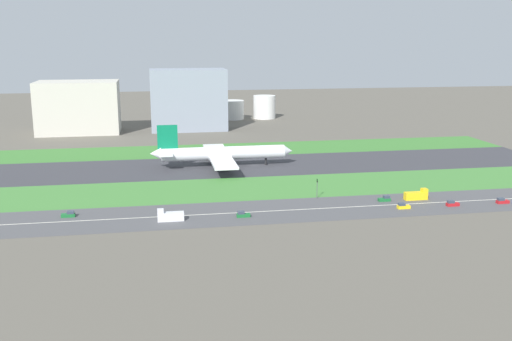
{
  "coord_description": "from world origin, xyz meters",
  "views": [
    {
      "loc": [
        -45.26,
        -259.63,
        57.28
      ],
      "look_at": [
        -5.66,
        -36.5,
        6.0
      ],
      "focal_mm": 41.12,
      "sensor_mm": 36.0,
      "label": 1
    }
  ],
  "objects_px": {
    "car_5": "(385,199)",
    "car_0": "(243,215)",
    "car_3": "(69,214)",
    "fuel_tank_west": "(232,110)",
    "hangar_building": "(188,100)",
    "fuel_tank_centre": "(264,107)",
    "terminal_building": "(79,107)",
    "car_4": "(403,206)",
    "truck_1": "(170,216)",
    "airliner": "(220,153)",
    "car_1": "(502,201)",
    "truck_0": "(416,195)",
    "car_2": "(452,204)",
    "traffic_light": "(317,187)"
  },
  "relations": [
    {
      "from": "car_4",
      "to": "fuel_tank_centre",
      "type": "relative_size",
      "value": 0.26
    },
    {
      "from": "fuel_tank_centre",
      "to": "airliner",
      "type": "bearing_deg",
      "value": -107.82
    },
    {
      "from": "hangar_building",
      "to": "terminal_building",
      "type": "bearing_deg",
      "value": 180.0
    },
    {
      "from": "truck_1",
      "to": "car_4",
      "type": "bearing_deg",
      "value": -180.0
    },
    {
      "from": "fuel_tank_centre",
      "to": "car_2",
      "type": "bearing_deg",
      "value": -84.87
    },
    {
      "from": "truck_0",
      "to": "car_3",
      "type": "distance_m",
      "value": 121.43
    },
    {
      "from": "truck_1",
      "to": "fuel_tank_west",
      "type": "distance_m",
      "value": 242.82
    },
    {
      "from": "hangar_building",
      "to": "car_3",
      "type": "bearing_deg",
      "value": -105.67
    },
    {
      "from": "car_3",
      "to": "car_2",
      "type": "distance_m",
      "value": 130.48
    },
    {
      "from": "car_3",
      "to": "car_0",
      "type": "xyz_separation_m",
      "value": [
        56.12,
        -10.0,
        0.0
      ]
    },
    {
      "from": "truck_0",
      "to": "car_1",
      "type": "bearing_deg",
      "value": -19.8
    },
    {
      "from": "car_2",
      "to": "terminal_building",
      "type": "xyz_separation_m",
      "value": [
        -146.55,
        192.0,
        14.92
      ]
    },
    {
      "from": "truck_1",
      "to": "car_4",
      "type": "distance_m",
      "value": 79.41
    },
    {
      "from": "hangar_building",
      "to": "car_4",
      "type": "bearing_deg",
      "value": -72.41
    },
    {
      "from": "airliner",
      "to": "car_0",
      "type": "distance_m",
      "value": 78.2
    },
    {
      "from": "car_5",
      "to": "car_3",
      "type": "height_order",
      "value": "same"
    },
    {
      "from": "car_1",
      "to": "fuel_tank_west",
      "type": "relative_size",
      "value": 0.26
    },
    {
      "from": "car_0",
      "to": "traffic_light",
      "type": "xyz_separation_m",
      "value": [
        30.24,
        17.99,
        3.37
      ]
    },
    {
      "from": "terminal_building",
      "to": "car_1",
      "type": "bearing_deg",
      "value": -49.21
    },
    {
      "from": "airliner",
      "to": "hangar_building",
      "type": "xyz_separation_m",
      "value": [
        -6.69,
        114.0,
        12.97
      ]
    },
    {
      "from": "fuel_tank_west",
      "to": "fuel_tank_centre",
      "type": "bearing_deg",
      "value": 0.0
    },
    {
      "from": "truck_1",
      "to": "terminal_building",
      "type": "relative_size",
      "value": 0.17
    },
    {
      "from": "car_4",
      "to": "car_2",
      "type": "bearing_deg",
      "value": -180.0
    },
    {
      "from": "fuel_tank_west",
      "to": "airliner",
      "type": "bearing_deg",
      "value": -99.76
    },
    {
      "from": "airliner",
      "to": "traffic_light",
      "type": "bearing_deg",
      "value": -64.5
    },
    {
      "from": "car_2",
      "to": "traffic_light",
      "type": "bearing_deg",
      "value": -22.36
    },
    {
      "from": "car_4",
      "to": "hangar_building",
      "type": "relative_size",
      "value": 0.09
    },
    {
      "from": "fuel_tank_west",
      "to": "car_1",
      "type": "bearing_deg",
      "value": -74.86
    },
    {
      "from": "car_1",
      "to": "car_5",
      "type": "bearing_deg",
      "value": -14.09
    },
    {
      "from": "airliner",
      "to": "car_3",
      "type": "xyz_separation_m",
      "value": [
        -57.73,
        -68.0,
        -5.31
      ]
    },
    {
      "from": "car_5",
      "to": "car_0",
      "type": "bearing_deg",
      "value": -169.36
    },
    {
      "from": "airliner",
      "to": "car_4",
      "type": "bearing_deg",
      "value": -55.22
    },
    {
      "from": "hangar_building",
      "to": "car_5",
      "type": "bearing_deg",
      "value": -72.24
    },
    {
      "from": "hangar_building",
      "to": "fuel_tank_west",
      "type": "xyz_separation_m",
      "value": [
        34.04,
        45.0,
        -12.45
      ]
    },
    {
      "from": "truck_0",
      "to": "car_2",
      "type": "height_order",
      "value": "truck_0"
    },
    {
      "from": "car_5",
      "to": "truck_0",
      "type": "bearing_deg",
      "value": -0.0
    },
    {
      "from": "car_0",
      "to": "terminal_building",
      "type": "height_order",
      "value": "terminal_building"
    },
    {
      "from": "car_0",
      "to": "hangar_building",
      "type": "xyz_separation_m",
      "value": [
        -5.07,
        192.0,
        18.27
      ]
    },
    {
      "from": "car_5",
      "to": "car_3",
      "type": "distance_m",
      "value": 109.35
    },
    {
      "from": "terminal_building",
      "to": "car_0",
      "type": "bearing_deg",
      "value": -69.29
    },
    {
      "from": "car_5",
      "to": "airliner",
      "type": "bearing_deg",
      "value": 127.2
    },
    {
      "from": "hangar_building",
      "to": "fuel_tank_centre",
      "type": "bearing_deg",
      "value": 37.91
    },
    {
      "from": "traffic_light",
      "to": "fuel_tank_west",
      "type": "bearing_deg",
      "value": 90.33
    },
    {
      "from": "car_3",
      "to": "fuel_tank_west",
      "type": "xyz_separation_m",
      "value": [
        85.08,
        227.0,
        5.82
      ]
    },
    {
      "from": "car_5",
      "to": "car_3",
      "type": "bearing_deg",
      "value": 180.0
    },
    {
      "from": "car_5",
      "to": "fuel_tank_centre",
      "type": "bearing_deg",
      "value": 90.13
    },
    {
      "from": "car_5",
      "to": "car_0",
      "type": "height_order",
      "value": "same"
    },
    {
      "from": "truck_0",
      "to": "fuel_tank_west",
      "type": "height_order",
      "value": "fuel_tank_west"
    },
    {
      "from": "car_4",
      "to": "truck_1",
      "type": "bearing_deg",
      "value": 0.0
    },
    {
      "from": "traffic_light",
      "to": "car_2",
      "type": "bearing_deg",
      "value": -22.36
    }
  ]
}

